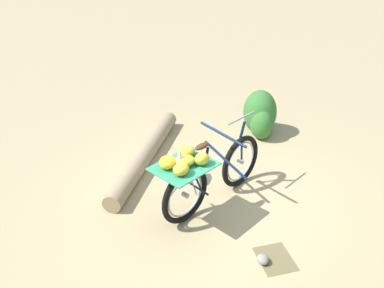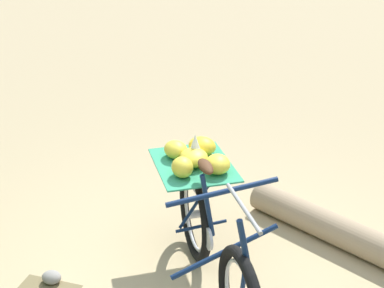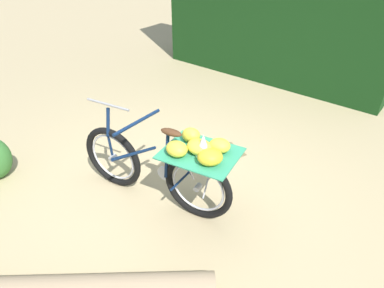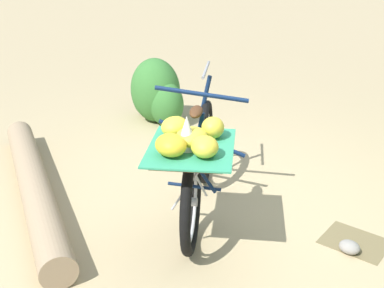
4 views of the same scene
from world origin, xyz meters
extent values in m
plane|color=tan|center=(0.00, 0.00, 0.00)|extent=(60.00, 60.00, 0.00)
torus|color=black|center=(0.56, -0.32, 0.36)|extent=(0.44, 0.66, 0.73)
torus|color=#B7B7BC|center=(0.56, -0.32, 0.36)|extent=(0.32, 0.49, 0.57)
cylinder|color=#B7B7BC|center=(0.56, -0.32, 0.36)|extent=(0.10, 0.09, 0.06)
torus|color=black|center=(0.01, 0.57, 0.36)|extent=(0.44, 0.66, 0.73)
torus|color=#B7B7BC|center=(0.01, 0.57, 0.36)|extent=(0.32, 0.49, 0.57)
cylinder|color=#B7B7BC|center=(0.01, 0.57, 0.36)|extent=(0.10, 0.09, 0.06)
cylinder|color=#0F2347|center=(0.39, -0.05, 0.53)|extent=(0.62, 0.40, 0.30)
cylinder|color=#0F2347|center=(0.36, 0.01, 0.92)|extent=(0.63, 0.40, 0.11)
cylinder|color=#0F2347|center=(0.19, 0.28, 0.64)|extent=(0.11, 0.09, 0.49)
cylinder|color=#0F2347|center=(0.11, 0.41, 0.38)|extent=(0.34, 0.22, 0.05)
cylinder|color=#0F2347|center=(0.09, 0.44, 0.59)|extent=(0.29, 0.19, 0.47)
cylinder|color=#0F2347|center=(0.57, -0.33, 0.52)|extent=(0.06, 0.05, 0.30)
cylinder|color=#0F2347|center=(0.56, -0.32, 0.81)|extent=(0.10, 0.08, 0.30)
cylinder|color=gray|center=(0.54, -0.29, 1.02)|extent=(0.29, 0.46, 0.02)
ellipsoid|color=#4C2D19|center=(0.16, 0.33, 0.91)|extent=(0.19, 0.23, 0.06)
cylinder|color=#B7B7BC|center=(0.21, 0.25, 0.40)|extent=(0.10, 0.15, 0.16)
cylinder|color=#B7B7BC|center=(0.06, 0.49, 0.56)|extent=(0.18, 0.12, 0.39)
cylinder|color=#B7B7BC|center=(-0.05, 0.67, 0.56)|extent=(0.22, 0.14, 0.39)
cube|color=brown|center=(0.00, 0.59, 0.76)|extent=(0.69, 0.74, 0.02)
cube|color=#33936B|center=(0.00, 0.59, 0.78)|extent=(0.82, 0.86, 0.01)
ellipsoid|color=yellow|center=(-0.16, 0.66, 0.85)|extent=(0.26, 0.26, 0.13)
ellipsoid|color=gold|center=(0.01, 0.77, 0.85)|extent=(0.28, 0.27, 0.13)
ellipsoid|color=yellow|center=(0.20, 0.51, 0.85)|extent=(0.23, 0.25, 0.13)
ellipsoid|color=yellow|center=(0.01, 0.58, 0.84)|extent=(0.29, 0.30, 0.12)
ellipsoid|color=yellow|center=(-0.02, 0.38, 0.85)|extent=(0.22, 0.23, 0.14)
sphere|color=#8CAD38|center=(0.05, 0.59, 0.82)|extent=(0.08, 0.08, 0.08)
cone|color=white|center=(0.00, 0.63, 0.89)|extent=(0.19, 0.19, 0.22)
ellipsoid|color=gray|center=(-0.88, -0.05, 0.05)|extent=(0.14, 0.12, 0.09)
cube|color=olive|center=(-0.87, -0.20, 0.00)|extent=(0.44, 0.36, 0.01)
camera|label=1|loc=(-3.78, 1.49, 3.22)|focal=38.32mm
camera|label=2|loc=(1.00, -2.78, 2.55)|focal=50.63mm
camera|label=3|loc=(1.33, 2.74, 2.53)|focal=31.92mm
camera|label=4|loc=(-1.74, 2.79, 1.99)|focal=45.03mm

